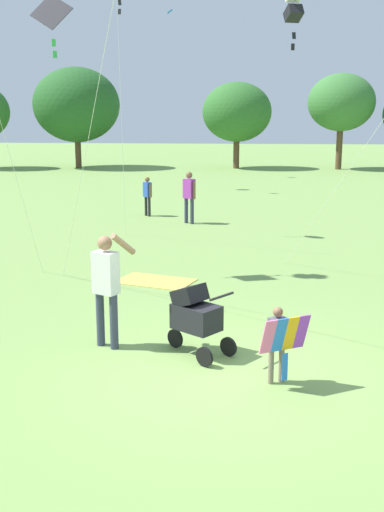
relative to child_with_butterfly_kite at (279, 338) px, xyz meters
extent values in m
plane|color=#75994C|center=(-0.66, 0.20, -0.62)|extent=(120.00, 120.00, 0.00)
cylinder|color=brown|center=(-10.65, 30.75, 0.22)|extent=(0.36, 0.36, 1.67)
ellipsoid|color=#235623|center=(-10.65, 30.75, 3.13)|extent=(5.19, 4.67, 4.41)
cylinder|color=brown|center=(-1.07, 31.16, 0.23)|extent=(0.36, 0.36, 1.69)
ellipsoid|color=#2D6628|center=(-1.07, 31.16, 2.71)|extent=(4.10, 3.69, 3.49)
cylinder|color=brown|center=(5.00, 31.06, 0.54)|extent=(0.36, 0.36, 2.32)
ellipsoid|color=#387033|center=(5.00, 31.06, 3.26)|extent=(3.91, 3.51, 3.32)
cylinder|color=#7F705B|center=(0.05, 0.07, -0.37)|extent=(0.07, 0.07, 0.50)
cylinder|color=#7F705B|center=(-0.09, 0.00, -0.37)|extent=(0.07, 0.07, 0.50)
cube|color=#4C4C56|center=(-0.02, 0.03, 0.07)|extent=(0.26, 0.22, 0.37)
cylinder|color=brown|center=(0.10, 0.10, 0.04)|extent=(0.05, 0.05, 0.33)
cylinder|color=brown|center=(-0.14, -0.03, 0.04)|extent=(0.05, 0.05, 0.33)
sphere|color=brown|center=(-0.02, 0.03, 0.33)|extent=(0.13, 0.13, 0.13)
cube|color=purple|center=(0.28, -0.01, 0.10)|extent=(0.22, 0.22, 0.47)
cube|color=#F4A319|center=(0.14, -0.09, 0.10)|extent=(0.22, 0.22, 0.47)
cube|color=blue|center=(0.00, -0.16, 0.10)|extent=(0.22, 0.22, 0.47)
cube|color=pink|center=(-0.14, -0.24, 0.10)|extent=(0.22, 0.22, 0.47)
cube|color=blue|center=(0.08, -0.14, -0.33)|extent=(0.08, 0.05, 0.36)
cylinder|color=#33384C|center=(-2.56, 1.16, -0.20)|extent=(0.12, 0.12, 0.83)
cylinder|color=#33384C|center=(-2.33, 1.04, -0.20)|extent=(0.12, 0.12, 0.83)
cube|color=silver|center=(-2.45, 1.10, 0.52)|extent=(0.42, 0.37, 0.62)
cylinder|color=#A37556|center=(-2.65, 1.21, 0.47)|extent=(0.09, 0.09, 0.55)
cylinder|color=#A37556|center=(-2.19, 1.12, 0.94)|extent=(0.31, 0.49, 0.39)
sphere|color=#A37556|center=(-2.45, 1.10, 0.96)|extent=(0.21, 0.21, 0.21)
cylinder|color=black|center=(-1.45, 1.17, -0.48)|extent=(0.25, 0.20, 0.28)
cylinder|color=black|center=(-0.97, 0.47, -0.48)|extent=(0.25, 0.20, 0.28)
cylinder|color=black|center=(-0.66, 0.89, -0.48)|extent=(0.25, 0.20, 0.28)
cube|color=black|center=(-1.11, 0.91, -0.06)|extent=(0.78, 0.74, 0.36)
cube|color=black|center=(-1.22, 0.99, 0.24)|extent=(0.58, 0.58, 0.35)
cylinder|color=black|center=(-0.75, 0.63, 0.34)|extent=(0.32, 0.41, 0.04)
cube|color=black|center=(-4.30, 5.21, 4.68)|extent=(0.93, 0.57, 0.76)
cube|color=green|center=(-4.28, 5.21, 4.10)|extent=(0.08, 0.06, 0.14)
cube|color=green|center=(-4.26, 5.19, 3.88)|extent=(0.08, 0.05, 0.14)
cylinder|color=silver|center=(-3.25, 3.23, 1.94)|extent=(2.11, 3.97, 5.13)
cube|color=black|center=(-3.81, 9.73, 5.55)|extent=(0.08, 0.06, 0.14)
cube|color=black|center=(-3.84, 9.78, 5.33)|extent=(0.08, 0.05, 0.14)
cylinder|color=silver|center=(-3.63, 8.65, 2.76)|extent=(0.35, 2.23, 6.75)
cube|color=black|center=(0.48, 6.67, 4.80)|extent=(0.44, 0.48, 0.37)
cube|color=black|center=(0.50, 6.63, 4.35)|extent=(0.09, 0.06, 0.14)
cube|color=black|center=(0.49, 6.72, 4.13)|extent=(0.08, 0.04, 0.14)
cylinder|color=silver|center=(1.73, 4.69, 2.08)|extent=(2.51, 3.98, 5.41)
cube|color=blue|center=(-4.40, 25.85, 7.62)|extent=(0.27, 0.30, 0.22)
cylinder|color=#33384C|center=(-2.09, 11.68, -0.22)|extent=(0.11, 0.11, 0.79)
cylinder|color=#33384C|center=(-2.28, 11.83, -0.22)|extent=(0.11, 0.11, 0.79)
cube|color=purple|center=(-2.19, 11.75, 0.46)|extent=(0.40, 0.38, 0.59)
cylinder|color=brown|center=(-2.02, 11.62, 0.42)|extent=(0.09, 0.09, 0.52)
cylinder|color=brown|center=(-2.35, 11.88, 0.42)|extent=(0.09, 0.09, 0.52)
sphere|color=brown|center=(-2.19, 11.75, 0.88)|extent=(0.20, 0.20, 0.20)
cylinder|color=#232328|center=(-3.75, 13.13, -0.30)|extent=(0.09, 0.09, 0.64)
cylinder|color=#232328|center=(-3.62, 12.98, -0.30)|extent=(0.09, 0.09, 0.64)
cube|color=#284CA8|center=(-3.68, 13.05, 0.26)|extent=(0.31, 0.32, 0.48)
cylinder|color=brown|center=(-3.80, 13.18, 0.23)|extent=(0.07, 0.07, 0.43)
cylinder|color=brown|center=(-3.57, 12.92, 0.23)|extent=(0.07, 0.07, 0.43)
sphere|color=brown|center=(-3.68, 13.05, 0.60)|extent=(0.16, 0.16, 0.16)
cube|color=gold|center=(-2.27, 4.83, -0.61)|extent=(1.73, 1.36, 0.02)
camera|label=1|loc=(-0.45, -7.69, 2.81)|focal=44.80mm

